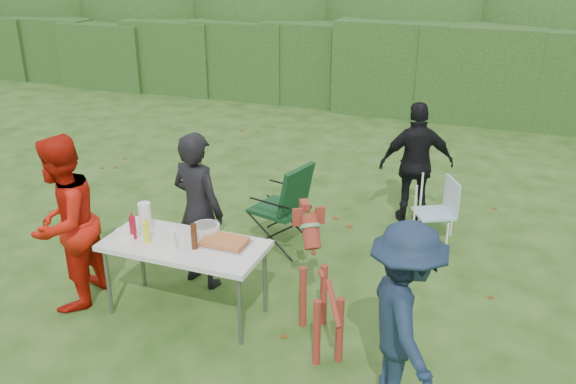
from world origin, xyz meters
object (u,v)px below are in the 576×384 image
(camping_chair, at_px, (279,204))
(person_cook, at_px, (198,210))
(child, at_px, (404,320))
(beer_bottle, at_px, (194,236))
(folding_table, at_px, (184,248))
(paper_towel_roll, at_px, (145,216))
(mustard_bottle, at_px, (147,232))
(dog, at_px, (321,291))
(person_black_puffy, at_px, (416,164))
(person_red_jacket, at_px, (64,223))
(lawn_chair, at_px, (434,211))
(ketchup_bottle, at_px, (133,228))

(camping_chair, bearing_deg, person_cook, 81.92)
(child, xyz_separation_m, beer_bottle, (-1.98, 0.47, 0.10))
(folding_table, bearing_deg, paper_towel_roll, 163.29)
(child, xyz_separation_m, mustard_bottle, (-2.45, 0.42, 0.08))
(dog, bearing_deg, beer_bottle, 60.90)
(folding_table, relative_size, camping_chair, 1.47)
(folding_table, xyz_separation_m, person_black_puffy, (1.63, 2.80, 0.09))
(person_black_puffy, distance_m, paper_towel_roll, 3.41)
(folding_table, distance_m, dog, 1.33)
(mustard_bottle, bearing_deg, folding_table, 17.01)
(person_red_jacket, bearing_deg, dog, 87.78)
(person_black_puffy, distance_m, dog, 2.84)
(camping_chair, height_order, beer_bottle, camping_chair)
(person_cook, relative_size, lawn_chair, 2.09)
(person_cook, distance_m, mustard_bottle, 0.67)
(folding_table, height_order, ketchup_bottle, ketchup_bottle)
(lawn_chair, height_order, ketchup_bottle, ketchup_bottle)
(person_red_jacket, bearing_deg, folding_table, 94.09)
(person_red_jacket, distance_m, beer_bottle, 1.29)
(person_red_jacket, relative_size, ketchup_bottle, 7.74)
(camping_chair, xyz_separation_m, paper_towel_roll, (-0.79, -1.48, 0.36))
(lawn_chair, bearing_deg, ketchup_bottle, 16.19)
(paper_towel_roll, bearing_deg, camping_chair, 61.88)
(child, bearing_deg, folding_table, 48.13)
(person_black_puffy, relative_size, ketchup_bottle, 7.02)
(folding_table, bearing_deg, dog, -0.17)
(dog, relative_size, mustard_bottle, 5.55)
(folding_table, relative_size, child, 0.98)
(lawn_chair, xyz_separation_m, beer_bottle, (-1.81, -2.40, 0.47))
(folding_table, distance_m, person_cook, 0.59)
(person_red_jacket, height_order, mustard_bottle, person_red_jacket)
(person_cook, bearing_deg, camping_chair, -98.92)
(mustard_bottle, distance_m, ketchup_bottle, 0.16)
(dog, bearing_deg, lawn_chair, -46.34)
(person_cook, relative_size, beer_bottle, 6.78)
(lawn_chair, height_order, mustard_bottle, mustard_bottle)
(dog, distance_m, ketchup_bottle, 1.84)
(folding_table, distance_m, paper_towel_roll, 0.56)
(person_red_jacket, distance_m, lawn_chair, 4.06)
(person_black_puffy, height_order, beer_bottle, person_black_puffy)
(lawn_chair, distance_m, mustard_bottle, 3.37)
(person_black_puffy, xyz_separation_m, mustard_bottle, (-1.96, -2.90, 0.07))
(person_black_puffy, relative_size, mustard_bottle, 7.73)
(paper_towel_roll, bearing_deg, mustard_bottle, -54.55)
(beer_bottle, bearing_deg, paper_towel_roll, 162.42)
(person_cook, bearing_deg, person_red_jacket, 51.64)
(camping_chair, xyz_separation_m, beer_bottle, (-0.15, -1.68, 0.35))
(person_black_puffy, distance_m, mustard_bottle, 3.50)
(person_black_puffy, bearing_deg, paper_towel_roll, 29.13)
(folding_table, xyz_separation_m, beer_bottle, (0.14, -0.05, 0.17))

